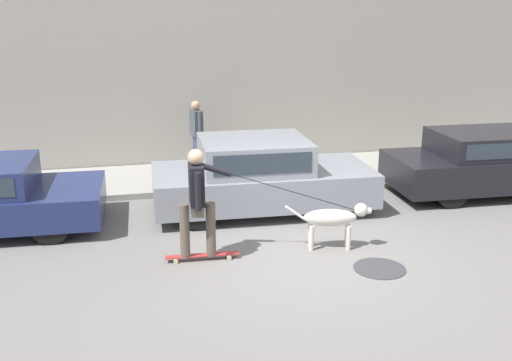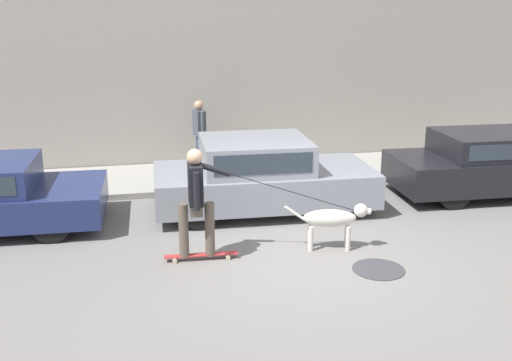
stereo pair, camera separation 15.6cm
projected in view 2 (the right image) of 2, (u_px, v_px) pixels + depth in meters
ground_plane at (301, 259)px, 8.94m from camera, size 36.00×36.00×0.00m
back_wall at (233, 50)px, 13.67m from camera, size 32.00×0.30×5.32m
sidewalk_curb at (244, 174)px, 13.19m from camera, size 30.00×2.25×0.12m
parked_car_1 at (261, 177)px, 10.92m from camera, size 4.03×1.99×1.34m
parked_car_2 at (498, 164)px, 11.88m from camera, size 4.37×1.87×1.26m
dog at (333, 219)px, 9.17m from camera, size 1.31×0.43×0.73m
skateboarder at (197, 198)px, 8.63m from camera, size 3.00×0.59×1.69m
pedestrian_with_bag at (200, 132)px, 13.07m from camera, size 0.26×0.66×1.55m
manhole_cover at (378, 269)px, 8.56m from camera, size 0.75×0.75×0.01m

